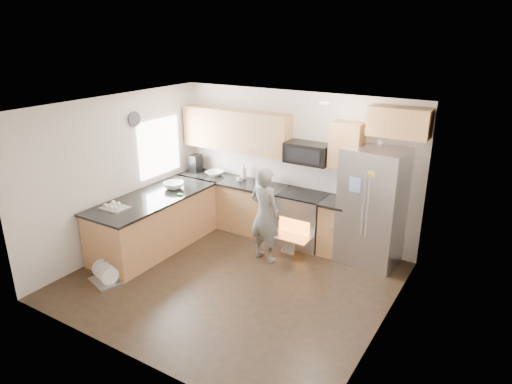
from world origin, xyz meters
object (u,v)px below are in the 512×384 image
Objects in this scene: stove_range at (303,208)px; refrigerator at (372,207)px; person at (265,215)px; dish_rack at (106,277)px.

stove_range is 0.95× the size of refrigerator.
person is (-0.27, -0.83, 0.11)m from stove_range.
refrigerator is at bearing 0.35° from stove_range.
dish_rack is at bearing 59.28° from person.
stove_range is at bearing -175.11° from refrigerator.
person is at bearing 48.42° from dish_rack.
stove_range reaches higher than person.
dish_rack is (-3.12, -2.70, -0.86)m from refrigerator.
dish_rack is (-1.66, -1.87, -0.70)m from person.
refrigerator is (1.19, 0.01, 0.26)m from stove_range.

